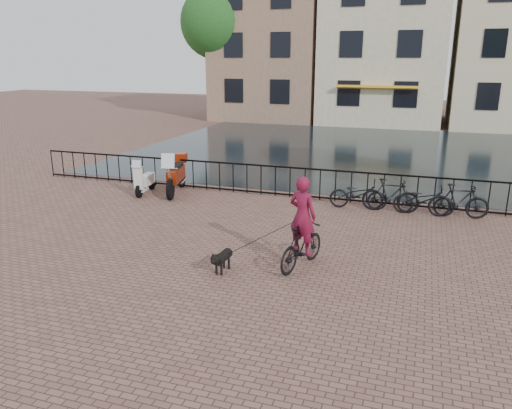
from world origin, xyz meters
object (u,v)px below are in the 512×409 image
(scooter, at_px, (145,175))
(motorcycle, at_px, (176,170))
(cyclist, at_px, (302,228))
(dog, at_px, (223,260))

(scooter, bearing_deg, motorcycle, 13.08)
(motorcycle, relative_size, scooter, 1.58)
(scooter, bearing_deg, cyclist, -41.92)
(dog, distance_m, scooter, 7.13)
(dog, bearing_deg, cyclist, 30.54)
(scooter, bearing_deg, dog, -54.10)
(cyclist, xyz_separation_m, scooter, (-6.48, 4.39, -0.27))
(cyclist, height_order, motorcycle, cyclist)
(cyclist, relative_size, motorcycle, 1.07)
(cyclist, relative_size, dog, 2.95)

